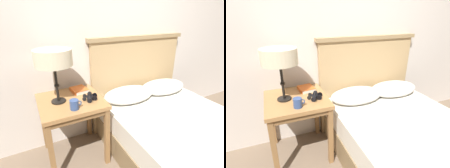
{
  "view_description": "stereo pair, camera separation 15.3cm",
  "coord_description": "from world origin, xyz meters",
  "views": [
    {
      "loc": [
        -0.82,
        -0.83,
        1.4
      ],
      "look_at": [
        -0.08,
        0.61,
        0.76
      ],
      "focal_mm": 28.0,
      "sensor_mm": 36.0,
      "label": 1
    },
    {
      "loc": [
        -0.68,
        -0.89,
        1.4
      ],
      "look_at": [
        -0.08,
        0.61,
        0.76
      ],
      "focal_mm": 28.0,
      "sensor_mm": 36.0,
      "label": 2
    }
  ],
  "objects": [
    {
      "name": "table_lamp",
      "position": [
        -0.6,
        0.66,
        1.06
      ],
      "size": [
        0.31,
        0.31,
        0.48
      ],
      "color": "black",
      "rests_on": "nightstand"
    },
    {
      "name": "nightstand",
      "position": [
        -0.49,
        0.66,
        0.57
      ],
      "size": [
        0.58,
        0.58,
        0.66
      ],
      "color": "#AD7A47",
      "rests_on": "ground_plane"
    },
    {
      "name": "bed",
      "position": [
        0.43,
        0.08,
        0.29
      ],
      "size": [
        1.28,
        1.9,
        1.17
      ],
      "color": "olive",
      "rests_on": "ground_plane"
    },
    {
      "name": "binoculars_pair",
      "position": [
        -0.33,
        0.58,
        0.68
      ],
      "size": [
        0.16,
        0.16,
        0.05
      ],
      "color": "black",
      "rests_on": "nightstand"
    },
    {
      "name": "wall_back",
      "position": [
        0.0,
        0.98,
        1.3
      ],
      "size": [
        8.0,
        0.06,
        2.6
      ],
      "color": "silver",
      "rests_on": "ground_plane"
    },
    {
      "name": "book_on_nightstand",
      "position": [
        -0.36,
        0.8,
        0.67
      ],
      "size": [
        0.17,
        0.19,
        0.04
      ],
      "color": "silver",
      "rests_on": "nightstand"
    },
    {
      "name": "coffee_mug",
      "position": [
        -0.5,
        0.47,
        0.7
      ],
      "size": [
        0.1,
        0.08,
        0.08
      ],
      "color": "#334C84",
      "rests_on": "nightstand"
    }
  ]
}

